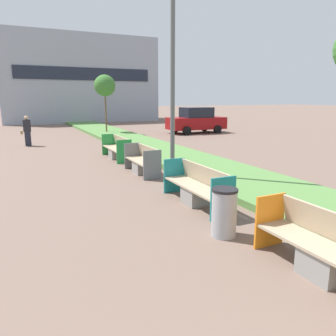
% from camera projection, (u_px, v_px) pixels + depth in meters
% --- Properties ---
extents(planter_grass_strip, '(2.80, 120.00, 0.18)m').
position_uv_depth(planter_grass_strip, '(189.00, 161.00, 12.97)').
color(planter_grass_strip, '#568442').
rests_on(planter_grass_strip, ground).
extents(building_backdrop, '(15.65, 7.22, 8.76)m').
position_uv_depth(building_backdrop, '(79.00, 80.00, 35.46)').
color(building_backdrop, '#939EAD').
rests_on(building_backdrop, ground).
extents(bench_orange_frame, '(0.65, 2.32, 0.94)m').
position_uv_depth(bench_orange_frame, '(327.00, 253.00, 4.73)').
color(bench_orange_frame, gray).
rests_on(bench_orange_frame, ground).
extents(bench_teal_frame, '(0.65, 2.37, 0.94)m').
position_uv_depth(bench_teal_frame, '(197.00, 189.00, 8.01)').
color(bench_teal_frame, gray).
rests_on(bench_teal_frame, ground).
extents(bench_grey_frame, '(0.65, 1.92, 0.94)m').
position_uv_depth(bench_grey_frame, '(143.00, 163.00, 11.24)').
color(bench_grey_frame, gray).
rests_on(bench_grey_frame, ground).
extents(bench_green_frame, '(0.65, 2.32, 0.94)m').
position_uv_depth(bench_green_frame, '(117.00, 150.00, 13.96)').
color(bench_green_frame, gray).
rests_on(bench_green_frame, ground).
extents(litter_bin, '(0.49, 0.49, 0.93)m').
position_uv_depth(litter_bin, '(224.00, 212.00, 6.13)').
color(litter_bin, '#9EA0A5').
rests_on(litter_bin, ground).
extents(street_lamp_post, '(0.24, 0.44, 8.53)m').
position_uv_depth(street_lamp_post, '(173.00, 25.00, 9.65)').
color(street_lamp_post, '#56595B').
rests_on(street_lamp_post, ground).
extents(sapling_tree_far, '(1.47, 1.47, 4.10)m').
position_uv_depth(sapling_tree_far, '(105.00, 86.00, 22.65)').
color(sapling_tree_far, brown).
rests_on(sapling_tree_far, ground).
extents(pedestrian_walking, '(0.53, 0.24, 1.61)m').
position_uv_depth(pedestrian_walking, '(27.00, 131.00, 17.47)').
color(pedestrian_walking, '#232633').
rests_on(pedestrian_walking, ground).
extents(parked_car_distant, '(4.24, 2.00, 1.86)m').
position_uv_depth(parked_car_distant, '(196.00, 120.00, 23.80)').
color(parked_car_distant, maroon).
rests_on(parked_car_distant, ground).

